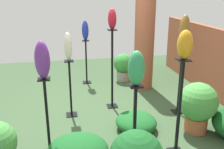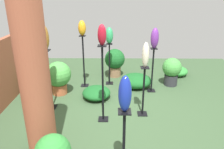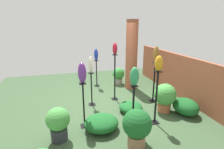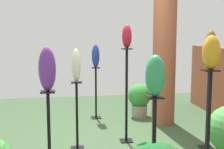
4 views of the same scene
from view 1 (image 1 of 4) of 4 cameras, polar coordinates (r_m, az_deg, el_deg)
ground_plane at (r=4.96m, az=-3.15°, el=-8.55°), size 8.00×8.00×0.00m
brick_pillar at (r=5.94m, az=7.12°, el=9.19°), size 0.44×0.44×2.62m
pedestal_violet at (r=3.72m, az=-13.85°, el=-9.83°), size 0.20×0.20×1.13m
pedestal_jade at (r=3.40m, az=4.90°, el=-12.09°), size 0.20×0.20×1.13m
pedestal_amber at (r=3.71m, az=14.37°, el=-7.89°), size 0.20×0.20×1.38m
pedestal_ruby at (r=4.98m, az=0.04°, el=0.44°), size 0.20×0.20×1.53m
pedestal_bronze at (r=4.94m, az=14.58°, el=-1.60°), size 0.20×0.20×1.31m
pedestal_cobalt at (r=6.40m, az=-5.61°, el=2.31°), size 0.20×0.20×1.07m
pedestal_ivory at (r=4.77m, az=-9.02°, el=-3.60°), size 0.20×0.20×1.04m
art_vase_violet at (r=3.41m, az=-14.93°, el=3.08°), size 0.20×0.19×0.49m
art_vase_jade at (r=3.07m, az=5.32°, el=1.37°), size 0.21×0.20×0.43m
art_vase_amber at (r=3.41m, az=15.59°, el=6.26°), size 0.20×0.19×0.38m
art_vase_ruby at (r=4.77m, az=0.04°, el=11.99°), size 0.16×0.15×0.37m
art_vase_bronze at (r=4.72m, az=15.51°, el=9.43°), size 0.17×0.18×0.50m
art_vase_cobalt at (r=6.22m, az=-5.85°, el=9.51°), size 0.17×0.16×0.46m
art_vase_ivory at (r=4.54m, az=-9.53°, el=6.03°), size 0.15×0.13×0.50m
potted_plant_front_right at (r=4.42m, az=18.18°, el=-6.23°), size 0.62×0.62×0.83m
potted_plant_mid_left at (r=6.59m, az=2.49°, el=1.95°), size 0.49×0.49×0.69m
foliage_bed_west at (r=4.41m, az=5.27°, el=-10.26°), size 0.72×0.67×0.27m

